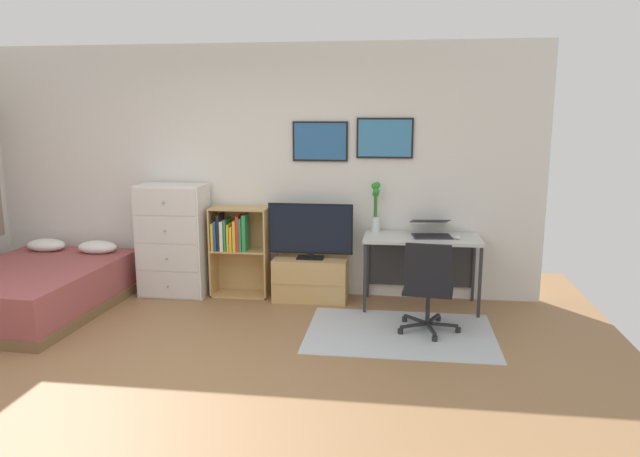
# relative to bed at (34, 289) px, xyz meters

# --- Properties ---
(ground_plane) EXTENTS (7.20, 7.20, 0.00)m
(ground_plane) POSITION_rel_bed_xyz_m (2.07, -1.40, -0.24)
(ground_plane) COLOR #936B44
(wall_back_with_posters) EXTENTS (6.12, 0.09, 2.70)m
(wall_back_with_posters) POSITION_rel_bed_xyz_m (2.08, 1.03, 1.12)
(wall_back_with_posters) COLOR silver
(wall_back_with_posters) RESTS_ON ground_plane
(area_rug) EXTENTS (1.70, 1.20, 0.01)m
(area_rug) POSITION_rel_bed_xyz_m (3.66, -0.11, -0.23)
(area_rug) COLOR #B2B7BC
(area_rug) RESTS_ON ground_plane
(bed) EXTENTS (1.48, 1.98, 0.59)m
(bed) POSITION_rel_bed_xyz_m (0.00, 0.00, 0.00)
(bed) COLOR brown
(bed) RESTS_ON ground_plane
(dresser) EXTENTS (0.72, 0.46, 1.22)m
(dresser) POSITION_rel_bed_xyz_m (1.19, 0.75, 0.37)
(dresser) COLOR silver
(dresser) RESTS_ON ground_plane
(bookshelf) EXTENTS (0.62, 0.30, 0.98)m
(bookshelf) POSITION_rel_bed_xyz_m (1.87, 0.81, 0.34)
(bookshelf) COLOR tan
(bookshelf) RESTS_ON ground_plane
(tv_stand) EXTENTS (0.78, 0.41, 0.46)m
(tv_stand) POSITION_rel_bed_xyz_m (2.70, 0.77, -0.01)
(tv_stand) COLOR tan
(tv_stand) RESTS_ON ground_plane
(television) EXTENTS (0.90, 0.16, 0.59)m
(television) POSITION_rel_bed_xyz_m (2.70, 0.74, 0.52)
(television) COLOR black
(television) RESTS_ON tv_stand
(desk) EXTENTS (1.18, 0.58, 0.74)m
(desk) POSITION_rel_bed_xyz_m (3.86, 0.75, 0.37)
(desk) COLOR silver
(desk) RESTS_ON ground_plane
(office_chair) EXTENTS (0.57, 0.58, 0.86)m
(office_chair) POSITION_rel_bed_xyz_m (3.90, -0.09, 0.22)
(office_chair) COLOR #232326
(office_chair) RESTS_ON ground_plane
(laptop) EXTENTS (0.43, 0.46, 0.17)m
(laptop) POSITION_rel_bed_xyz_m (3.95, 0.76, 0.57)
(laptop) COLOR #333338
(laptop) RESTS_ON desk
(computer_mouse) EXTENTS (0.06, 0.10, 0.03)m
(computer_mouse) POSITION_rel_bed_xyz_m (4.21, 0.62, 0.52)
(computer_mouse) COLOR silver
(computer_mouse) RESTS_ON desk
(bamboo_vase) EXTENTS (0.10, 0.10, 0.53)m
(bamboo_vase) POSITION_rel_bed_xyz_m (3.38, 0.87, 0.77)
(bamboo_vase) COLOR silver
(bamboo_vase) RESTS_ON desk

